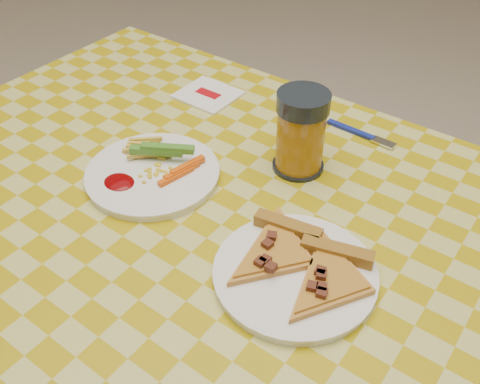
{
  "coord_description": "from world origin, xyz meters",
  "views": [
    {
      "loc": [
        0.37,
        -0.45,
        1.32
      ],
      "look_at": [
        -0.01,
        0.06,
        0.78
      ],
      "focal_mm": 40.0,
      "sensor_mm": 36.0,
      "label": 1
    }
  ],
  "objects_px": {
    "plate_left": "(153,175)",
    "plate_right": "(295,275)",
    "drink_glass": "(301,133)",
    "table": "(222,258)"
  },
  "relations": [
    {
      "from": "plate_right",
      "to": "drink_glass",
      "type": "bearing_deg",
      "value": 120.59
    },
    {
      "from": "table",
      "to": "plate_right",
      "type": "relative_size",
      "value": 5.84
    },
    {
      "from": "table",
      "to": "plate_right",
      "type": "height_order",
      "value": "plate_right"
    },
    {
      "from": "table",
      "to": "plate_left",
      "type": "xyz_separation_m",
      "value": [
        -0.16,
        0.02,
        0.08
      ]
    },
    {
      "from": "table",
      "to": "drink_glass",
      "type": "height_order",
      "value": "drink_glass"
    },
    {
      "from": "drink_glass",
      "to": "table",
      "type": "bearing_deg",
      "value": -95.18
    },
    {
      "from": "table",
      "to": "plate_right",
      "type": "xyz_separation_m",
      "value": [
        0.14,
        -0.02,
        0.08
      ]
    },
    {
      "from": "plate_left",
      "to": "plate_right",
      "type": "distance_m",
      "value": 0.31
    },
    {
      "from": "drink_glass",
      "to": "plate_left",
      "type": "bearing_deg",
      "value": -136.74
    },
    {
      "from": "plate_right",
      "to": "drink_glass",
      "type": "xyz_separation_m",
      "value": [
        -0.13,
        0.21,
        0.06
      ]
    }
  ]
}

